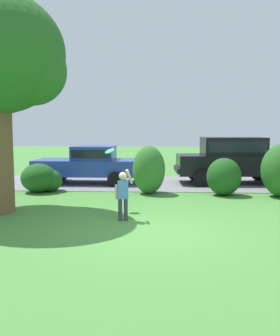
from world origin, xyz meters
name	(u,v)px	position (x,y,z in m)	size (l,w,h in m)	color
ground_plane	(147,231)	(0.00, 0.00, 0.00)	(80.00, 80.00, 0.00)	#478438
driveway_strip	(153,183)	(0.00, 7.26, 0.01)	(28.00, 4.40, 0.02)	slate
shrub_near_tree	(42,179)	(-3.96, 4.96, 0.48)	(1.43, 1.30, 1.03)	#1E511C
shrub_centre_left	(149,170)	(-0.11, 4.80, 0.84)	(1.13, 1.11, 1.68)	#33702B
shrub_centre	(224,177)	(2.46, 4.62, 0.64)	(1.17, 1.09, 1.28)	#1E511C
parked_sedan	(89,163)	(-2.66, 7.14, 0.85)	(4.40, 2.10, 1.56)	#28429E
parked_suv	(232,158)	(3.27, 7.39, 1.08)	(4.78, 2.26, 1.92)	black
child_thrower	(123,192)	(-0.62, 0.93, 0.72)	(0.44, 0.30, 1.29)	#383842
frisbee	(110,151)	(-1.10, 2.13, 1.65)	(0.30, 0.27, 0.20)	#1EB7B2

